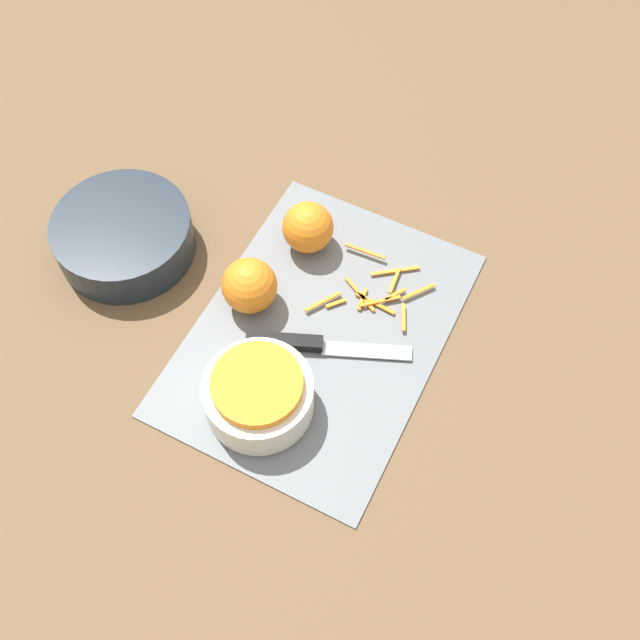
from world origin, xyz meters
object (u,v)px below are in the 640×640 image
(bowl_dark, at_px, (124,236))
(bowl_speckled, at_px, (259,394))
(knife, at_px, (301,343))
(orange_left, at_px, (248,288))
(orange_right, at_px, (308,227))

(bowl_dark, bearing_deg, bowl_speckled, -114.13)
(bowl_speckled, relative_size, bowl_dark, 0.70)
(knife, xyz_separation_m, orange_left, (0.03, 0.10, 0.03))
(knife, bearing_deg, bowl_dark, 151.33)
(bowl_speckled, bearing_deg, orange_left, 34.34)
(knife, bearing_deg, orange_right, 91.26)
(orange_left, xyz_separation_m, orange_right, (0.13, -0.03, -0.00))
(orange_left, distance_m, orange_right, 0.14)
(bowl_speckled, distance_m, orange_left, 0.16)
(bowl_speckled, xyz_separation_m, knife, (0.11, -0.01, -0.03))
(bowl_dark, relative_size, orange_right, 2.68)
(bowl_dark, distance_m, orange_left, 0.22)
(bowl_dark, height_order, knife, bowl_dark)
(knife, distance_m, orange_left, 0.11)
(bowl_dark, bearing_deg, orange_right, -61.70)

